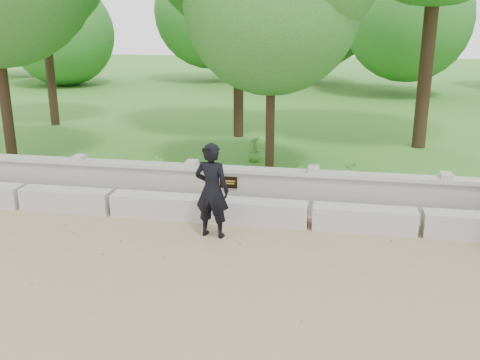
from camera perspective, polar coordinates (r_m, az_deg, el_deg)
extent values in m
plane|color=#8E7557|center=(8.91, -6.42, -8.54)|extent=(80.00, 80.00, 0.00)
cube|color=#386B1A|center=(22.12, 4.21, 7.19)|extent=(40.00, 22.00, 0.25)
cube|color=#A6A49D|center=(11.59, -18.02, -2.02)|extent=(1.90, 0.45, 0.45)
cube|color=#A6A49D|center=(10.79, -8.62, -2.74)|extent=(1.90, 0.45, 0.45)
cube|color=#A6A49D|center=(10.33, 1.94, -3.46)|extent=(1.90, 0.45, 0.45)
cube|color=#A6A49D|center=(10.24, 13.10, -4.09)|extent=(1.90, 0.45, 0.45)
cube|color=#A6A49D|center=(10.54, 24.05, -4.55)|extent=(1.90, 0.45, 0.45)
cube|color=#9C9A94|center=(11.10, -2.60, -1.00)|extent=(12.50, 0.25, 0.82)
cube|color=#A6A49D|center=(10.97, -2.63, 1.24)|extent=(12.50, 0.35, 0.08)
cube|color=black|center=(10.84, -1.24, -0.25)|extent=(0.36, 0.02, 0.24)
imported|color=black|center=(9.53, -3.02, -1.10)|extent=(0.69, 0.50, 1.74)
cube|color=black|center=(8.99, -3.62, 3.17)|extent=(0.14, 0.04, 0.07)
cylinder|color=#382619|center=(19.65, -19.69, 11.90)|extent=(0.30, 0.30, 4.40)
cylinder|color=#382619|center=(14.37, -23.91, 9.03)|extent=(0.26, 0.26, 3.92)
cylinder|color=#382619|center=(16.59, -0.17, 12.57)|extent=(0.31, 0.31, 4.65)
cylinder|color=#382619|center=(12.18, 3.25, 7.22)|extent=(0.21, 0.21, 3.06)
cylinder|color=#382619|center=(15.94, 19.41, 13.21)|extent=(0.38, 0.38, 5.62)
imported|color=#469031|center=(12.09, -8.59, 1.11)|extent=(0.35, 0.40, 0.63)
imported|color=#469031|center=(11.49, 6.23, 0.10)|extent=(0.32, 0.36, 0.54)
imported|color=#469031|center=(11.45, 12.33, -0.03)|extent=(0.70, 0.66, 0.62)
imported|color=#469031|center=(13.83, 1.50, 3.29)|extent=(0.46, 0.47, 0.64)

